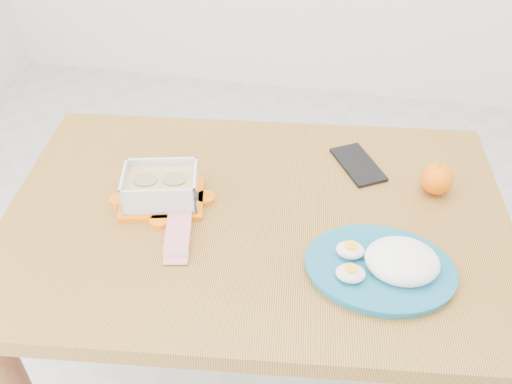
% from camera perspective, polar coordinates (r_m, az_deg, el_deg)
% --- Properties ---
extents(ground, '(3.50, 3.50, 0.00)m').
position_cam_1_polar(ground, '(1.83, 2.87, -18.19)').
color(ground, '#B7B7B2').
rests_on(ground, ground).
extents(dining_table, '(1.12, 0.81, 0.75)m').
position_cam_1_polar(dining_table, '(1.28, 0.00, -6.04)').
color(dining_table, '#A7742F').
rests_on(dining_table, ground).
extents(food_container, '(0.20, 0.17, 0.07)m').
position_cam_1_polar(food_container, '(1.22, -9.49, 0.43)').
color(food_container, orange).
rests_on(food_container, dining_table).
extents(orange_fruit, '(0.07, 0.07, 0.07)m').
position_cam_1_polar(orange_fruit, '(1.29, 17.63, 1.27)').
color(orange_fruit, orange).
rests_on(orange_fruit, dining_table).
extents(rice_plate, '(0.28, 0.28, 0.07)m').
position_cam_1_polar(rice_plate, '(1.09, 13.00, -6.99)').
color(rice_plate, '#17607F').
rests_on(rice_plate, dining_table).
extents(candy_bar, '(0.09, 0.20, 0.02)m').
position_cam_1_polar(candy_bar, '(1.18, -7.61, -2.75)').
color(candy_bar, red).
rests_on(candy_bar, dining_table).
extents(smartphone, '(0.14, 0.17, 0.01)m').
position_cam_1_polar(smartphone, '(1.34, 10.18, 2.72)').
color(smartphone, black).
rests_on(smartphone, dining_table).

